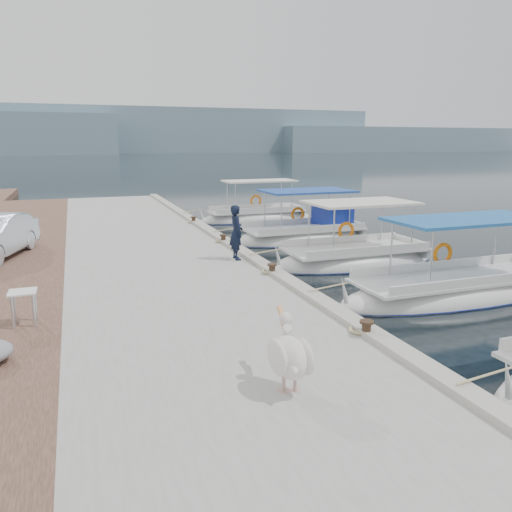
{
  "coord_description": "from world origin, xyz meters",
  "views": [
    {
      "loc": [
        -5.55,
        -11.44,
        4.23
      ],
      "look_at": [
        -1.0,
        1.07,
        1.2
      ],
      "focal_mm": 35.0,
      "sensor_mm": 36.0,
      "label": 1
    }
  ],
  "objects_px": {
    "fishing_caique_b": "(457,293)",
    "fishing_caique_c": "(354,261)",
    "fishing_caique_d": "(305,236)",
    "pelican": "(289,355)",
    "fisherman": "(236,232)",
    "fishing_caique_e": "(257,219)"
  },
  "relations": [
    {
      "from": "fishing_caique_b",
      "to": "fishing_caique_d",
      "type": "bearing_deg",
      "value": 92.92
    },
    {
      "from": "fishing_caique_b",
      "to": "fishing_caique_c",
      "type": "bearing_deg",
      "value": 98.82
    },
    {
      "from": "fisherman",
      "to": "pelican",
      "type": "bearing_deg",
      "value": 167.77
    },
    {
      "from": "fishing_caique_b",
      "to": "pelican",
      "type": "height_order",
      "value": "fishing_caique_b"
    },
    {
      "from": "fishing_caique_d",
      "to": "pelican",
      "type": "bearing_deg",
      "value": -116.44
    },
    {
      "from": "fishing_caique_b",
      "to": "pelican",
      "type": "distance_m",
      "value": 8.24
    },
    {
      "from": "fishing_caique_b",
      "to": "fisherman",
      "type": "xyz_separation_m",
      "value": [
        -5.06,
        4.51,
        1.27
      ]
    },
    {
      "from": "fishing_caique_e",
      "to": "fishing_caique_d",
      "type": "bearing_deg",
      "value": -89.53
    },
    {
      "from": "pelican",
      "to": "fisherman",
      "type": "xyz_separation_m",
      "value": [
        1.95,
        8.73,
        0.3
      ]
    },
    {
      "from": "fishing_caique_e",
      "to": "fisherman",
      "type": "xyz_separation_m",
      "value": [
        -4.55,
        -10.54,
        1.26
      ]
    },
    {
      "from": "fishing_caique_c",
      "to": "fisherman",
      "type": "xyz_separation_m",
      "value": [
        -4.38,
        0.12,
        1.26
      ]
    },
    {
      "from": "pelican",
      "to": "fishing_caique_e",
      "type": "bearing_deg",
      "value": 71.35
    },
    {
      "from": "fishing_caique_e",
      "to": "fisherman",
      "type": "relative_size",
      "value": 3.65
    },
    {
      "from": "fishing_caique_c",
      "to": "pelican",
      "type": "relative_size",
      "value": 4.16
    },
    {
      "from": "fishing_caique_d",
      "to": "fisherman",
      "type": "xyz_separation_m",
      "value": [
        -4.6,
        -4.45,
        1.19
      ]
    },
    {
      "from": "fishing_caique_d",
      "to": "pelican",
      "type": "height_order",
      "value": "fishing_caique_d"
    },
    {
      "from": "fishing_caique_b",
      "to": "fishing_caique_c",
      "type": "height_order",
      "value": "same"
    },
    {
      "from": "fishing_caique_c",
      "to": "fishing_caique_d",
      "type": "distance_m",
      "value": 4.57
    },
    {
      "from": "fishing_caique_b",
      "to": "fishing_caique_e",
      "type": "bearing_deg",
      "value": 91.93
    },
    {
      "from": "fishing_caique_d",
      "to": "fisherman",
      "type": "distance_m",
      "value": 6.51
    },
    {
      "from": "fishing_caique_c",
      "to": "fishing_caique_e",
      "type": "height_order",
      "value": "same"
    },
    {
      "from": "fishing_caique_c",
      "to": "fisherman",
      "type": "bearing_deg",
      "value": 178.44
    }
  ]
}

